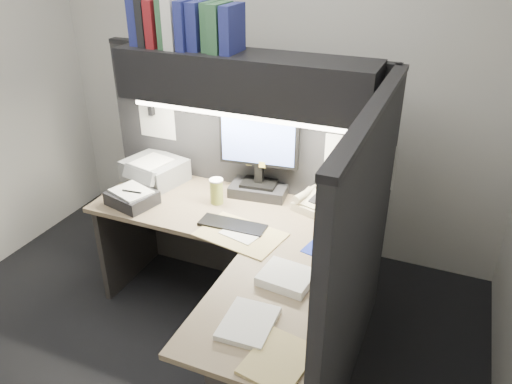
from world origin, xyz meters
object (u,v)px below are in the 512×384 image
(notebook_stack, at_px, (132,198))
(overhead_shelf, at_px, (244,80))
(keyboard, at_px, (233,225))
(coffee_cup, at_px, (217,192))
(monitor, at_px, (259,164))
(printer, at_px, (155,171))
(telephone, at_px, (314,203))
(desk, at_px, (240,316))

(notebook_stack, bearing_deg, overhead_shelf, 30.22)
(overhead_shelf, distance_m, keyboard, 0.85)
(keyboard, height_order, notebook_stack, notebook_stack)
(coffee_cup, bearing_deg, overhead_shelf, 45.75)
(keyboard, bearing_deg, notebook_stack, 178.12)
(overhead_shelf, height_order, notebook_stack, overhead_shelf)
(monitor, height_order, coffee_cup, monitor)
(monitor, height_order, printer, monitor)
(keyboard, bearing_deg, telephone, 43.83)
(coffee_cup, xyz_separation_m, printer, (-0.53, 0.12, -0.00))
(monitor, height_order, keyboard, monitor)
(desk, relative_size, monitor, 3.10)
(desk, bearing_deg, telephone, 78.39)
(notebook_stack, bearing_deg, telephone, 19.44)
(coffee_cup, relative_size, notebook_stack, 0.55)
(keyboard, xyz_separation_m, notebook_stack, (-0.70, 0.00, 0.03))
(desk, xyz_separation_m, telephone, (0.16, 0.77, 0.33))
(overhead_shelf, height_order, keyboard, overhead_shelf)
(monitor, relative_size, printer, 1.46)
(desk, distance_m, monitor, 0.99)
(overhead_shelf, height_order, monitor, overhead_shelf)
(keyboard, xyz_separation_m, printer, (-0.75, 0.35, 0.07))
(telephone, xyz_separation_m, printer, (-1.13, -0.04, 0.03))
(coffee_cup, xyz_separation_m, notebook_stack, (-0.48, -0.22, -0.04))
(coffee_cup, bearing_deg, keyboard, -46.23)
(desk, distance_m, notebook_stack, 1.05)
(keyboard, height_order, telephone, telephone)
(printer, relative_size, notebook_stack, 1.35)
(coffee_cup, distance_m, notebook_stack, 0.53)
(monitor, height_order, telephone, monitor)
(keyboard, xyz_separation_m, telephone, (0.38, 0.38, 0.03))
(desk, distance_m, telephone, 0.85)
(desk, xyz_separation_m, keyboard, (-0.22, 0.39, 0.30))
(desk, relative_size, keyboard, 4.29)
(telephone, distance_m, printer, 1.13)
(monitor, bearing_deg, notebook_stack, -154.83)
(desk, bearing_deg, keyboard, 119.47)
(monitor, relative_size, notebook_stack, 1.97)
(telephone, bearing_deg, notebook_stack, -142.09)
(monitor, distance_m, telephone, 0.43)
(overhead_shelf, distance_m, coffee_cup, 0.72)
(notebook_stack, bearing_deg, monitor, 31.86)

